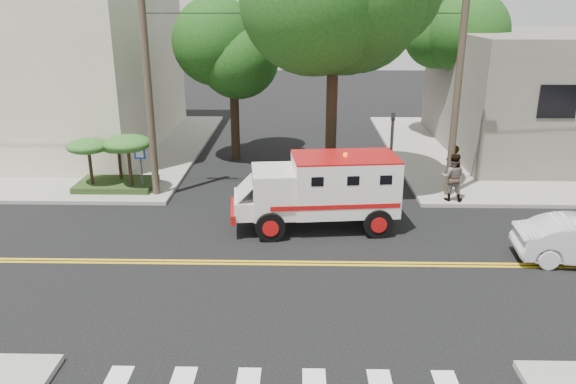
{
  "coord_description": "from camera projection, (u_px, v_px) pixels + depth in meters",
  "views": [
    {
      "loc": [
        0.26,
        -15.58,
        7.67
      ],
      "look_at": [
        -0.13,
        2.09,
        1.6
      ],
      "focal_mm": 35.0,
      "sensor_mm": 36.0,
      "label": 1
    }
  ],
  "objects": [
    {
      "name": "ground",
      "position": [
        291.0,
        263.0,
        17.23
      ],
      "size": [
        100.0,
        100.0,
        0.0
      ],
      "primitive_type": "plane",
      "color": "black",
      "rests_on": "ground"
    },
    {
      "name": "pedestrian_a",
      "position": [
        453.0,
        166.0,
        23.57
      ],
      "size": [
        0.68,
        0.47,
        1.8
      ],
      "primitive_type": "imported",
      "rotation": [
        0.0,
        0.0,
        3.08
      ],
      "color": "gray",
      "rests_on": "sidewalk_ne"
    },
    {
      "name": "accessibility_sign",
      "position": [
        141.0,
        164.0,
        22.75
      ],
      "size": [
        0.45,
        0.1,
        2.02
      ],
      "color": "#3F3F42",
      "rests_on": "ground"
    },
    {
      "name": "sidewalk_ne",
      "position": [
        550.0,
        151.0,
        29.68
      ],
      "size": [
        17.0,
        17.0,
        0.15
      ],
      "primitive_type": "cube",
      "color": "gray",
      "rests_on": "ground"
    },
    {
      "name": "traffic_signal",
      "position": [
        391.0,
        148.0,
        21.72
      ],
      "size": [
        0.15,
        0.18,
        3.6
      ],
      "color": "#3F3F42",
      "rests_on": "ground"
    },
    {
      "name": "armored_truck",
      "position": [
        323.0,
        188.0,
        19.47
      ],
      "size": [
        5.92,
        2.82,
        2.61
      ],
      "rotation": [
        0.0,
        0.0,
        0.11
      ],
      "color": "silver",
      "rests_on": "ground"
    },
    {
      "name": "utility_pole_right",
      "position": [
        458.0,
        87.0,
        21.5
      ],
      "size": [
        0.28,
        0.28,
        9.0
      ],
      "primitive_type": "cylinder",
      "color": "#382D23",
      "rests_on": "ground"
    },
    {
      "name": "tree_main",
      "position": [
        346.0,
        13.0,
        20.72
      ],
      "size": [
        6.08,
        5.7,
        9.85
      ],
      "color": "black",
      "rests_on": "ground"
    },
    {
      "name": "tree_left",
      "position": [
        239.0,
        43.0,
        26.57
      ],
      "size": [
        4.48,
        4.2,
        7.7
      ],
      "color": "black",
      "rests_on": "ground"
    },
    {
      "name": "sidewalk_nw",
      "position": [
        45.0,
        148.0,
        30.25
      ],
      "size": [
        17.0,
        17.0,
        0.15
      ],
      "primitive_type": "cube",
      "color": "gray",
      "rests_on": "ground"
    },
    {
      "name": "palm_planter",
      "position": [
        113.0,
        154.0,
        23.11
      ],
      "size": [
        3.52,
        2.63,
        2.36
      ],
      "color": "#1E3314",
      "rests_on": "sidewalk_nw"
    },
    {
      "name": "pedestrian_b",
      "position": [
        453.0,
        177.0,
        21.94
      ],
      "size": [
        1.06,
        0.91,
        1.89
      ],
      "primitive_type": "imported",
      "rotation": [
        0.0,
        0.0,
        2.9
      ],
      "color": "gray",
      "rests_on": "sidewalk_ne"
    },
    {
      "name": "tree_right",
      "position": [
        461.0,
        31.0,
        29.97
      ],
      "size": [
        4.8,
        4.5,
        8.2
      ],
      "color": "black",
      "rests_on": "ground"
    },
    {
      "name": "utility_pole_left",
      "position": [
        148.0,
        87.0,
        21.56
      ],
      "size": [
        0.28,
        0.28,
        9.0
      ],
      "primitive_type": "cylinder",
      "color": "#382D23",
      "rests_on": "ground"
    },
    {
      "name": "building_left",
      "position": [
        7.0,
        49.0,
        30.06
      ],
      "size": [
        16.0,
        14.0,
        10.0
      ],
      "primitive_type": "cube",
      "color": "#B5B094",
      "rests_on": "sidewalk_nw"
    }
  ]
}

